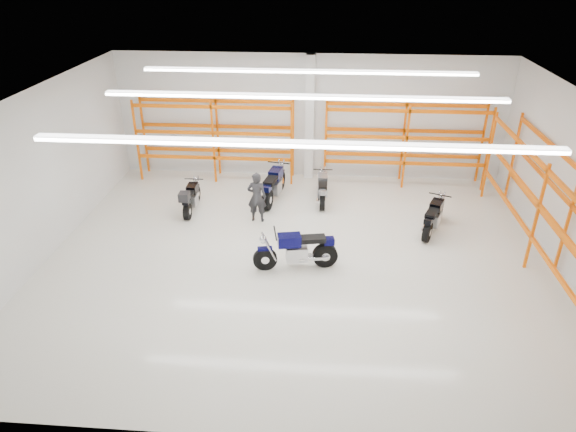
# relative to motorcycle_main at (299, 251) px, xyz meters

# --- Properties ---
(ground) EXTENTS (14.00, 14.00, 0.00)m
(ground) POSITION_rel_motorcycle_main_xyz_m (-0.01, 0.47, -0.52)
(ground) COLOR beige
(ground) RESTS_ON ground
(room_shell) EXTENTS (14.02, 12.02, 4.51)m
(room_shell) POSITION_rel_motorcycle_main_xyz_m (-0.01, 0.50, 2.76)
(room_shell) COLOR silver
(room_shell) RESTS_ON ground
(motorcycle_main) EXTENTS (2.27, 0.78, 1.12)m
(motorcycle_main) POSITION_rel_motorcycle_main_xyz_m (0.00, 0.00, 0.00)
(motorcycle_main) COLOR black
(motorcycle_main) RESTS_ON ground
(motorcycle_back_a) EXTENTS (0.63, 1.97, 1.01)m
(motorcycle_back_a) POSITION_rel_motorcycle_main_xyz_m (-3.70, 3.02, -0.04)
(motorcycle_back_a) COLOR black
(motorcycle_back_a) RESTS_ON ground
(motorcycle_back_b) EXTENTS (0.87, 2.33, 1.15)m
(motorcycle_back_b) POSITION_rel_motorcycle_main_xyz_m (-1.11, 4.12, 0.01)
(motorcycle_back_b) COLOR black
(motorcycle_back_b) RESTS_ON ground
(motorcycle_back_c) EXTENTS (0.66, 1.98, 0.97)m
(motorcycle_back_c) POSITION_rel_motorcycle_main_xyz_m (0.54, 4.13, -0.07)
(motorcycle_back_c) COLOR black
(motorcycle_back_c) RESTS_ON ground
(motorcycle_back_d) EXTENTS (1.02, 1.96, 1.02)m
(motorcycle_back_d) POSITION_rel_motorcycle_main_xyz_m (3.90, 2.28, -0.05)
(motorcycle_back_d) COLOR black
(motorcycle_back_d) RESTS_ON ground
(standing_man) EXTENTS (0.61, 0.41, 1.63)m
(standing_man) POSITION_rel_motorcycle_main_xyz_m (-1.48, 2.61, 0.29)
(standing_man) COLOR #232325
(standing_man) RESTS_ON ground
(structural_column) EXTENTS (0.32, 0.32, 4.50)m
(structural_column) POSITION_rel_motorcycle_main_xyz_m (-0.01, 6.29, 1.73)
(structural_column) COLOR white
(structural_column) RESTS_ON ground
(pallet_racking_back_left) EXTENTS (5.67, 0.87, 3.00)m
(pallet_racking_back_left) POSITION_rel_motorcycle_main_xyz_m (-3.41, 5.95, 1.26)
(pallet_racking_back_left) COLOR #FF5E00
(pallet_racking_back_left) RESTS_ON ground
(pallet_racking_back_right) EXTENTS (5.67, 0.87, 3.00)m
(pallet_racking_back_right) POSITION_rel_motorcycle_main_xyz_m (3.39, 5.95, 1.26)
(pallet_racking_back_right) COLOR #FF5E00
(pallet_racking_back_right) RESTS_ON ground
(pallet_racking_side) EXTENTS (0.87, 9.07, 3.00)m
(pallet_racking_side) POSITION_rel_motorcycle_main_xyz_m (6.47, 0.47, 1.29)
(pallet_racking_side) COLOR #FF5E00
(pallet_racking_side) RESTS_ON ground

